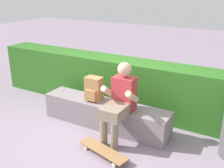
{
  "coord_description": "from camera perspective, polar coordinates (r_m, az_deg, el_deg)",
  "views": [
    {
      "loc": [
        2.08,
        -3.01,
        2.24
      ],
      "look_at": [
        0.04,
        0.59,
        0.7
      ],
      "focal_mm": 42.84,
      "sensor_mm": 36.0,
      "label": 1
    }
  ],
  "objects": [
    {
      "name": "ground_plane",
      "position": [
        4.29,
        -4.4,
        -11.16
      ],
      "size": [
        24.0,
        24.0,
        0.0
      ],
      "primitive_type": "plane",
      "color": "gray"
    },
    {
      "name": "bench_main",
      "position": [
        4.49,
        -1.52,
        -6.43
      ],
      "size": [
        2.2,
        0.44,
        0.43
      ],
      "color": "gray",
      "rests_on": "ground"
    },
    {
      "name": "person_skater",
      "position": [
        3.97,
        1.64,
        -3.48
      ],
      "size": [
        0.49,
        0.62,
        1.18
      ],
      "color": "#B73338",
      "rests_on": "ground"
    },
    {
      "name": "skateboard_near_person",
      "position": [
        3.83,
        -1.89,
        -14.0
      ],
      "size": [
        0.82,
        0.39,
        0.09
      ],
      "color": "olive",
      "rests_on": "ground"
    },
    {
      "name": "backpack_on_bench",
      "position": [
        4.41,
        -3.91,
        -1.12
      ],
      "size": [
        0.28,
        0.23,
        0.4
      ],
      "color": "#A37A47",
      "rests_on": "bench_main"
    },
    {
      "name": "hedge_row",
      "position": [
        4.86,
        7.06,
        -0.97
      ],
      "size": [
        6.43,
        0.55,
        0.96
      ],
      "color": "#2C671E",
      "rests_on": "ground"
    }
  ]
}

